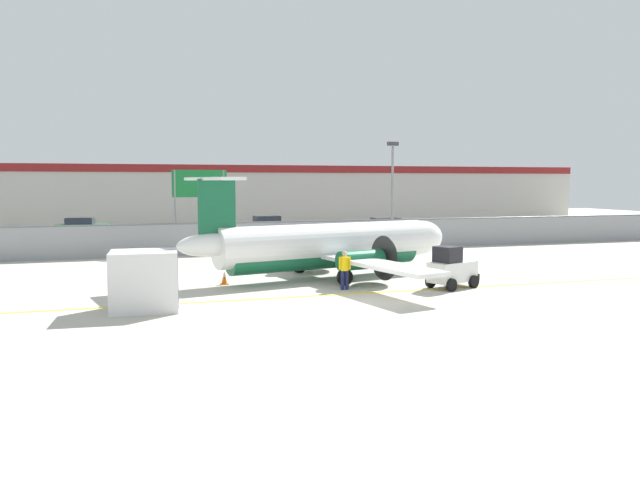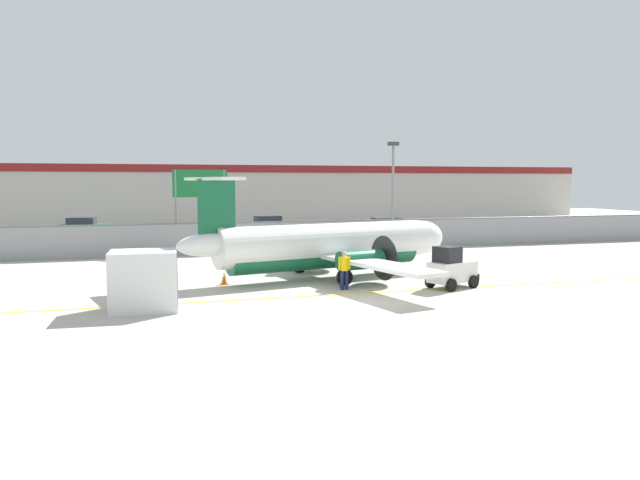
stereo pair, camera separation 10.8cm
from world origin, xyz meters
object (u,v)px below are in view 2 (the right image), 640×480
at_px(highway_sign, 200,190).
at_px(parked_car_1, 181,235).
at_px(traffic_cone_near_left, 344,265).
at_px(cargo_container, 144,281).
at_px(parked_car_2, 267,225).
at_px(parked_car_0, 83,227).
at_px(apron_light_pole, 393,188).
at_px(traffic_cone_near_right, 224,278).
at_px(commuter_airplane, 331,246).
at_px(baggage_tug, 451,269).
at_px(ground_crew_worker, 344,268).
at_px(parked_car_3, 385,227).

bearing_deg(highway_sign, parked_car_1, 106.48).
distance_m(traffic_cone_near_left, highway_sign, 13.22).
bearing_deg(cargo_container, parked_car_2, 73.67).
relative_size(parked_car_0, apron_light_pole, 0.60).
bearing_deg(traffic_cone_near_right, commuter_airplane, 4.65).
relative_size(baggage_tug, apron_light_pole, 0.35).
height_order(baggage_tug, apron_light_pole, apron_light_pole).
xyz_separation_m(cargo_container, parked_car_1, (2.97, 22.04, -0.21)).
bearing_deg(traffic_cone_near_right, baggage_tug, -21.96).
distance_m(baggage_tug, ground_crew_worker, 4.82).
distance_m(parked_car_1, parked_car_3, 17.25).
height_order(parked_car_1, parked_car_2, same).
distance_m(cargo_container, parked_car_1, 22.24).
bearing_deg(highway_sign, parked_car_0, 120.28).
bearing_deg(ground_crew_worker, parked_car_0, -154.42).
distance_m(traffic_cone_near_left, parked_car_1, 16.34).
relative_size(parked_car_0, parked_car_1, 1.03).
bearing_deg(ground_crew_worker, parked_car_2, 177.77).
xyz_separation_m(baggage_tug, apron_light_pole, (2.64, 12.68, 3.45)).
xyz_separation_m(baggage_tug, parked_car_2, (-2.11, 29.74, 0.04)).
xyz_separation_m(traffic_cone_near_right, highway_sign, (0.39, 13.53, 3.83)).
bearing_deg(parked_car_1, parked_car_0, -58.25).
xyz_separation_m(apron_light_pole, highway_sign, (-11.82, 4.71, -0.16)).
bearing_deg(commuter_airplane, parked_car_0, 102.93).
distance_m(parked_car_0, apron_light_pole, 28.06).
xyz_separation_m(ground_crew_worker, cargo_container, (-8.48, -1.95, 0.15)).
relative_size(cargo_container, traffic_cone_near_left, 3.93).
distance_m(ground_crew_worker, highway_sign, 17.37).
distance_m(ground_crew_worker, apron_light_pole, 14.29).
height_order(parked_car_0, apron_light_pole, apron_light_pole).
distance_m(ground_crew_worker, traffic_cone_near_right, 5.71).
xyz_separation_m(parked_car_1, parked_car_3, (17.03, 2.75, 0.00)).
bearing_deg(parked_car_1, baggage_tug, 113.58).
distance_m(traffic_cone_near_right, parked_car_0, 29.09).
xyz_separation_m(traffic_cone_near_right, apron_light_pole, (12.21, 8.82, 3.99)).
relative_size(commuter_airplane, traffic_cone_near_right, 24.93).
relative_size(commuter_airplane, apron_light_pole, 2.19).
bearing_deg(traffic_cone_near_left, highway_sign, 120.07).
distance_m(ground_crew_worker, cargo_container, 8.71).
height_order(commuter_airplane, parked_car_3, commuter_airplane).
xyz_separation_m(commuter_airplane, parked_car_1, (-5.97, 16.70, -0.71)).
xyz_separation_m(parked_car_3, highway_sign, (-15.96, -6.36, 3.24)).
xyz_separation_m(parked_car_2, highway_sign, (-7.07, -12.35, 3.24)).
distance_m(traffic_cone_near_right, parked_car_3, 25.75).
bearing_deg(commuter_airplane, baggage_tug, -57.94).
relative_size(cargo_container, parked_car_2, 0.58).
xyz_separation_m(parked_car_0, parked_car_1, (7.36, -10.82, 0.00)).
height_order(parked_car_3, highway_sign, highway_sign).
bearing_deg(parked_car_0, parked_car_1, -48.47).
height_order(traffic_cone_near_left, parked_car_2, parked_car_2).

